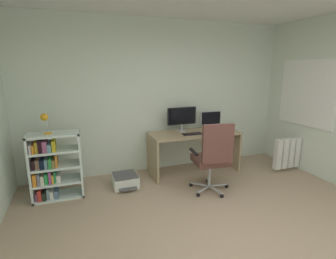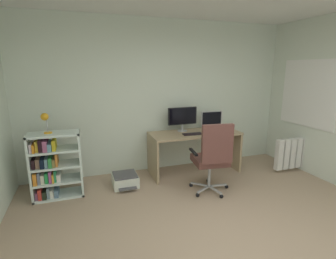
{
  "view_description": "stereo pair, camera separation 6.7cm",
  "coord_description": "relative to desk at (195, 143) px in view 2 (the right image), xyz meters",
  "views": [
    {
      "loc": [
        -1.51,
        -1.95,
        1.88
      ],
      "look_at": [
        -0.11,
        1.88,
        0.93
      ],
      "focal_mm": 27.74,
      "sensor_mm": 36.0,
      "label": 1
    },
    {
      "loc": [
        -1.45,
        -1.97,
        1.88
      ],
      "look_at": [
        -0.11,
        1.88,
        0.93
      ],
      "focal_mm": 27.74,
      "sensor_mm": 36.0,
      "label": 2
    }
  ],
  "objects": [
    {
      "name": "ground_plane",
      "position": [
        -0.51,
        -2.18,
        -0.58
      ],
      "size": [
        4.96,
        5.18,
        0.02
      ],
      "primitive_type": "cube",
      "color": "tan",
      "rests_on": "ground"
    },
    {
      "name": "wall_back",
      "position": [
        -0.51,
        0.46,
        0.81
      ],
      "size": [
        4.96,
        0.1,
        2.75
      ],
      "primitive_type": "cube",
      "color": "silver",
      "rests_on": "ground"
    },
    {
      "name": "window_pane",
      "position": [
        1.97,
        -0.56,
        0.88
      ],
      "size": [
        0.01,
        1.1,
        1.1
      ],
      "primitive_type": "cube",
      "color": "white"
    },
    {
      "name": "window_frame",
      "position": [
        1.96,
        -0.56,
        0.88
      ],
      "size": [
        0.02,
        1.18,
        1.18
      ],
      "primitive_type": "cube",
      "color": "white"
    },
    {
      "name": "desk",
      "position": [
        0.0,
        0.0,
        0.0
      ],
      "size": [
        1.62,
        0.66,
        0.76
      ],
      "color": "tan",
      "rests_on": "ground"
    },
    {
      "name": "monitor_main",
      "position": [
        -0.18,
        0.17,
        0.46
      ],
      "size": [
        0.55,
        0.18,
        0.44
      ],
      "color": "#B2B5B7",
      "rests_on": "desk"
    },
    {
      "name": "monitor_secondary",
      "position": [
        0.42,
        0.17,
        0.38
      ],
      "size": [
        0.42,
        0.18,
        0.34
      ],
      "color": "#B2B5B7",
      "rests_on": "desk"
    },
    {
      "name": "keyboard",
      "position": [
        -0.1,
        -0.13,
        0.2
      ],
      "size": [
        0.34,
        0.14,
        0.02
      ],
      "primitive_type": "cube",
      "rotation": [
        0.0,
        0.0,
        -0.03
      ],
      "color": "black",
      "rests_on": "desk"
    },
    {
      "name": "computer_mouse",
      "position": [
        0.16,
        -0.12,
        0.21
      ],
      "size": [
        0.08,
        0.11,
        0.03
      ],
      "primitive_type": "cube",
      "rotation": [
        0.0,
        0.0,
        -0.21
      ],
      "color": "black",
      "rests_on": "desk"
    },
    {
      "name": "office_chair",
      "position": [
        -0.11,
        -0.88,
        0.05
      ],
      "size": [
        0.64,
        0.63,
        1.13
      ],
      "color": "#B7BABC",
      "rests_on": "ground"
    },
    {
      "name": "bookshelf",
      "position": [
        -2.39,
        -0.19,
        -0.08
      ],
      "size": [
        0.71,
        0.36,
        0.98
      ],
      "color": "silver",
      "rests_on": "ground"
    },
    {
      "name": "desk_lamp",
      "position": [
        -2.41,
        -0.19,
        0.62
      ],
      "size": [
        0.13,
        0.11,
        0.29
      ],
      "color": "gold",
      "rests_on": "bookshelf"
    },
    {
      "name": "printer",
      "position": [
        -1.32,
        -0.18,
        -0.47
      ],
      "size": [
        0.4,
        0.49,
        0.2
      ],
      "color": "silver",
      "rests_on": "ground"
    },
    {
      "name": "radiator",
      "position": [
        1.87,
        -0.56,
        -0.22
      ],
      "size": [
        0.97,
        0.1,
        0.57
      ],
      "color": "white",
      "rests_on": "ground"
    }
  ]
}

